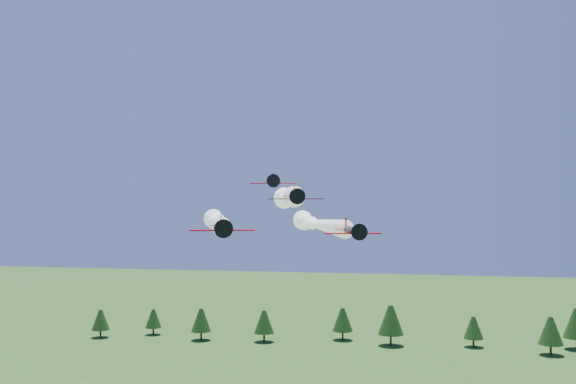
% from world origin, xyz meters
% --- Properties ---
extents(plane_lead, '(13.80, 43.02, 3.70)m').
position_xyz_m(plane_lead, '(-2.99, 15.29, 43.22)').
color(plane_lead, black).
rests_on(plane_lead, ground).
extents(plane_left, '(19.09, 45.09, 3.70)m').
position_xyz_m(plane_left, '(-16.47, 22.67, 39.33)').
color(plane_left, black).
rests_on(plane_left, ground).
extents(plane_right, '(17.99, 43.20, 3.70)m').
position_xyz_m(plane_right, '(0.31, 25.32, 38.88)').
color(plane_right, black).
rests_on(plane_right, ground).
extents(plane_slot, '(6.71, 7.37, 2.34)m').
position_xyz_m(plane_slot, '(-3.50, 7.48, 45.48)').
color(plane_slot, black).
rests_on(plane_slot, ground).
extents(treeline, '(172.44, 16.45, 11.91)m').
position_xyz_m(treeline, '(17.53, 111.99, 6.73)').
color(treeline, '#382314').
rests_on(treeline, ground).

